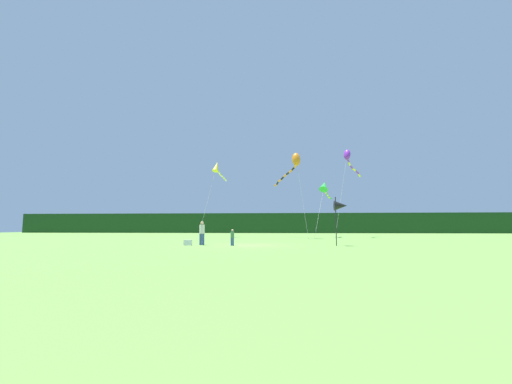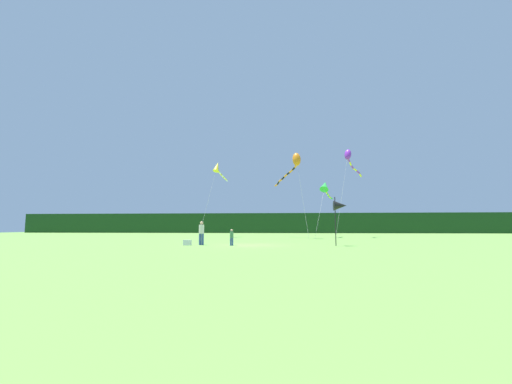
# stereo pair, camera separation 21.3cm
# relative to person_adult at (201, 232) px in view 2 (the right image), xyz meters

# --- Properties ---
(ground_plane) EXTENTS (120.00, 120.00, 0.00)m
(ground_plane) POSITION_rel_person_adult_xyz_m (3.45, 0.23, -0.96)
(ground_plane) COLOR #6B9E42
(distant_treeline) EXTENTS (108.00, 3.10, 4.09)m
(distant_treeline) POSITION_rel_person_adult_xyz_m (3.45, 45.23, 1.08)
(distant_treeline) COLOR #193D19
(distant_treeline) RESTS_ON ground
(person_adult) EXTENTS (0.38, 0.38, 1.71)m
(person_adult) POSITION_rel_person_adult_xyz_m (0.00, 0.00, 0.00)
(person_adult) COLOR #334C8C
(person_adult) RESTS_ON ground
(person_child) EXTENTS (0.25, 0.25, 1.15)m
(person_child) POSITION_rel_person_adult_xyz_m (2.32, -0.58, -0.32)
(person_child) COLOR #334C8C
(person_child) RESTS_ON ground
(cooler_box) EXTENTS (0.54, 0.32, 0.38)m
(cooler_box) POSITION_rel_person_adult_xyz_m (-0.91, -0.40, -0.77)
(cooler_box) COLOR silver
(cooler_box) RESTS_ON ground
(banner_flag_pole) EXTENTS (0.90, 0.70, 3.41)m
(banner_flag_pole) POSITION_rel_person_adult_xyz_m (9.92, -0.17, 1.81)
(banner_flag_pole) COLOR black
(banner_flag_pole) RESTS_ON ground
(kite_yellow) EXTENTS (2.04, 7.10, 9.53)m
(kite_yellow) POSITION_rel_person_adult_xyz_m (-2.24, 16.37, 7.65)
(kite_yellow) COLOR #B2B2B2
(kite_yellow) RESTS_ON ground
(kite_purple) EXTENTS (5.06, 8.81, 10.92)m
(kite_purple) POSITION_rel_person_adult_xyz_m (14.16, 17.33, 8.91)
(kite_purple) COLOR #B2B2B2
(kite_purple) RESTS_ON ground
(kite_green) EXTENTS (3.19, 8.02, 7.18)m
(kite_green) POSITION_rel_person_adult_xyz_m (11.11, 17.40, 5.30)
(kite_green) COLOR #B2B2B2
(kite_green) RESTS_ON ground
(kite_orange) EXTENTS (3.78, 8.98, 9.75)m
(kite_orange) POSITION_rel_person_adult_xyz_m (7.25, 13.75, 7.70)
(kite_orange) COLOR #B2B2B2
(kite_orange) RESTS_ON ground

